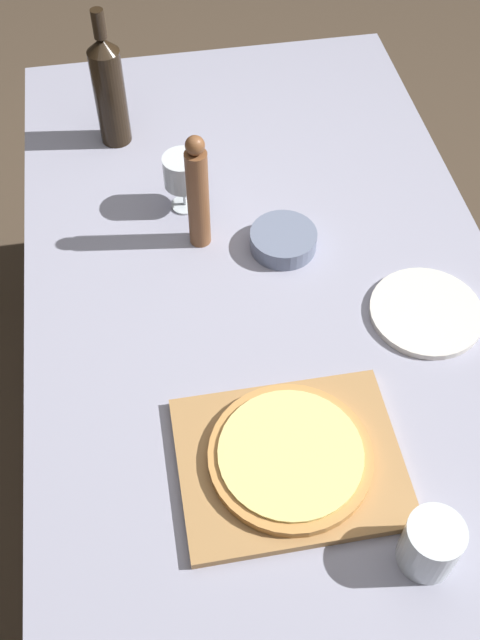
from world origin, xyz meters
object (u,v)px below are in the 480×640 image
(wine_bottle, at_px, (109,89))
(wine_glass, at_px, (183,173))
(pepper_mill, at_px, (198,194))
(small_bowl, at_px, (283,240))
(pizza, at_px, (290,456))

(wine_bottle, height_order, wine_glass, wine_bottle)
(pepper_mill, distance_m, small_bowl, 0.21)
(wine_bottle, relative_size, small_bowl, 2.35)
(pepper_mill, relative_size, wine_glass, 2.03)
(wine_bottle, xyz_separation_m, wine_glass, (0.13, -0.26, -0.04))
(pepper_mill, height_order, wine_glass, pepper_mill)
(wine_glass, relative_size, small_bowl, 0.95)
(pizza, xyz_separation_m, small_bowl, (0.09, 0.50, -0.01))
(small_bowl, bearing_deg, pepper_mill, 163.75)
(wine_bottle, xyz_separation_m, pepper_mill, (0.15, -0.37, -0.01))
(pizza, height_order, small_bowl, pizza)
(wine_bottle, relative_size, pepper_mill, 1.22)
(pepper_mill, bearing_deg, wine_glass, 99.43)
(wine_bottle, bearing_deg, wine_glass, -62.82)
(wine_bottle, height_order, small_bowl, wine_bottle)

